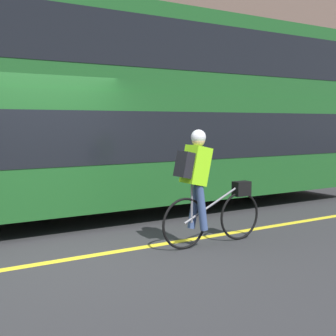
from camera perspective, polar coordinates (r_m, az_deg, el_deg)
ground_plane at (r=6.53m, az=-11.89°, el=-10.41°), size 80.00×80.00×0.00m
road_center_line at (r=6.37m, az=-11.36°, el=-10.74°), size 50.00×0.14×0.01m
bus at (r=9.15m, az=-5.08°, el=7.77°), size 10.65×2.45×3.84m
cyclist_on_bike at (r=6.71m, az=4.36°, el=-1.99°), size 1.75×0.32×1.68m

